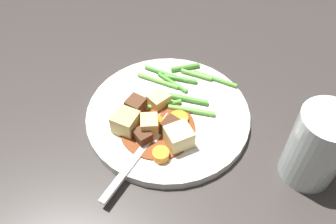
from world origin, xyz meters
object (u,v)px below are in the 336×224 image
object	(u,v)px
potato_chunk_2	(149,126)
meat_chunk_1	(136,106)
carrot_slice_0	(181,118)
potato_chunk_0	(157,101)
dinner_plate	(168,115)
carrot_slice_1	(155,123)
potato_chunk_3	(179,137)
carrot_slice_2	(139,120)
meat_chunk_0	(172,128)
water_glass	(317,147)
meat_chunk_2	(143,136)
carrot_slice_3	(161,155)
potato_chunk_1	(126,122)
fork	(141,151)

from	to	relation	value
potato_chunk_2	meat_chunk_1	distance (m)	0.05
carrot_slice_0	potato_chunk_0	bearing A→B (deg)	-80.49
dinner_plate	carrot_slice_1	world-z (taller)	carrot_slice_1
dinner_plate	potato_chunk_3	xyz separation A→B (m)	(0.03, 0.06, 0.02)
carrot_slice_0	carrot_slice_2	size ratio (longest dim) A/B	1.22
meat_chunk_1	carrot_slice_0	bearing A→B (deg)	124.41
meat_chunk_0	water_glass	size ratio (longest dim) A/B	0.22
potato_chunk_2	meat_chunk_2	bearing A→B (deg)	15.26
carrot_slice_0	meat_chunk_2	size ratio (longest dim) A/B	1.20
meat_chunk_1	water_glass	xyz separation A→B (m)	(-0.12, 0.24, 0.03)
carrot_slice_2	carrot_slice_3	size ratio (longest dim) A/B	1.02
carrot_slice_2	water_glass	bearing A→B (deg)	120.05
carrot_slice_1	potato_chunk_0	distance (m)	0.04
potato_chunk_3	meat_chunk_1	distance (m)	0.09
dinner_plate	water_glass	distance (m)	0.23
carrot_slice_1	potato_chunk_2	distance (m)	0.02
carrot_slice_1	potato_chunk_0	bearing A→B (deg)	-134.77
potato_chunk_1	water_glass	size ratio (longest dim) A/B	0.29
fork	meat_chunk_1	bearing A→B (deg)	-124.11
dinner_plate	water_glass	size ratio (longest dim) A/B	2.19
potato_chunk_0	potato_chunk_2	xyz separation A→B (m)	(0.04, 0.03, 0.00)
dinner_plate	fork	distance (m)	0.09
meat_chunk_1	fork	xyz separation A→B (m)	(0.04, 0.06, -0.01)
meat_chunk_0	meat_chunk_1	distance (m)	0.07
carrot_slice_1	carrot_slice_3	size ratio (longest dim) A/B	1.13
potato_chunk_3	potato_chunk_1	bearing A→B (deg)	-61.26
meat_chunk_1	meat_chunk_2	bearing A→B (deg)	60.83
meat_chunk_1	meat_chunk_2	distance (m)	0.06
carrot_slice_2	carrot_slice_3	bearing A→B (deg)	76.24
carrot_slice_1	carrot_slice_3	xyz separation A→B (m)	(0.03, 0.05, 0.00)
carrot_slice_3	water_glass	size ratio (longest dim) A/B	0.20
water_glass	meat_chunk_0	bearing A→B (deg)	-58.47
carrot_slice_3	meat_chunk_2	xyz separation A→B (m)	(-0.00, -0.04, 0.00)
potato_chunk_1	meat_chunk_1	distance (m)	0.04
potato_chunk_0	water_glass	distance (m)	0.24
carrot_slice_2	potato_chunk_1	size ratio (longest dim) A/B	0.71
potato_chunk_3	meat_chunk_0	size ratio (longest dim) A/B	1.35
meat_chunk_2	water_glass	distance (m)	0.24
dinner_plate	carrot_slice_3	world-z (taller)	carrot_slice_3
potato_chunk_3	water_glass	bearing A→B (deg)	126.18
potato_chunk_3	carrot_slice_3	bearing A→B (deg)	1.37
carrot_slice_2	potato_chunk_3	size ratio (longest dim) A/B	0.69
carrot_slice_3	potato_chunk_0	size ratio (longest dim) A/B	0.79
dinner_plate	carrot_slice_2	bearing A→B (deg)	-17.16
potato_chunk_0	water_glass	bearing A→B (deg)	110.01
potato_chunk_2	water_glass	distance (m)	0.23
carrot_slice_1	fork	world-z (taller)	carrot_slice_1
potato_chunk_3	carrot_slice_2	bearing A→B (deg)	-75.54
potato_chunk_0	carrot_slice_2	bearing A→B (deg)	9.99
potato_chunk_1	carrot_slice_0	bearing A→B (deg)	150.63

